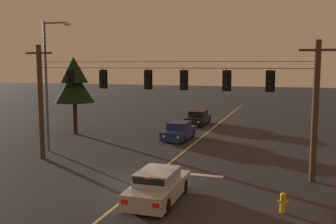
{
  "coord_description": "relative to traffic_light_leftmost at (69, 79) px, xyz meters",
  "views": [
    {
      "loc": [
        6.84,
        -17.41,
        5.91
      ],
      "look_at": [
        0.0,
        4.03,
        3.15
      ],
      "focal_mm": 41.24,
      "sensor_mm": 36.0,
      "label": 1
    }
  ],
  "objects": [
    {
      "name": "fire_hydrant",
      "position": [
        12.63,
        -4.8,
        -4.64
      ],
      "size": [
        0.44,
        0.22,
        0.84
      ],
      "color": "gold",
      "rests_on": "ground"
    },
    {
      "name": "traffic_light_leftmost",
      "position": [
        0.0,
        0.0,
        0.0
      ],
      "size": [
        0.48,
        0.41,
        1.22
      ],
      "color": "black"
    },
    {
      "name": "tree_verge_near",
      "position": [
        -4.82,
        8.42,
        -0.63
      ],
      "size": [
        3.37,
        3.37,
        6.6
      ],
      "color": "#332316",
      "rests_on": "ground"
    },
    {
      "name": "car_oncoming_lead",
      "position": [
        4.37,
        8.77,
        -4.43
      ],
      "size": [
        1.8,
        4.42,
        1.39
      ],
      "color": "navy",
      "rests_on": "ground"
    },
    {
      "name": "lane_centre_stripe",
      "position": [
        5.93,
        6.02,
        -5.08
      ],
      "size": [
        0.14,
        60.0,
        0.01
      ],
      "primitive_type": "cube",
      "color": "#D1C64C",
      "rests_on": "ground"
    },
    {
      "name": "car_oncoming_trailing",
      "position": [
        4.07,
        16.72,
        -4.43
      ],
      "size": [
        1.8,
        4.42,
        1.39
      ],
      "color": "black",
      "rests_on": "ground"
    },
    {
      "name": "traffic_light_rightmost",
      "position": [
        9.5,
        0.0,
        0.0
      ],
      "size": [
        0.48,
        0.41,
        1.22
      ],
      "color": "black"
    },
    {
      "name": "street_lamp_corner",
      "position": [
        -2.73,
        1.94,
        0.13
      ],
      "size": [
        2.11,
        0.3,
        8.78
      ],
      "color": "#4C4F54",
      "rests_on": "ground"
    },
    {
      "name": "signal_span_assembly",
      "position": [
        5.93,
        0.02,
        -1.36
      ],
      "size": [
        17.89,
        0.32,
        7.13
      ],
      "color": "#423021",
      "rests_on": "ground"
    },
    {
      "name": "traffic_light_right_inner",
      "position": [
        7.13,
        0.0,
        0.0
      ],
      "size": [
        0.48,
        0.41,
        1.22
      ],
      "color": "black"
    },
    {
      "name": "traffic_light_centre",
      "position": [
        5.03,
        0.0,
        0.0
      ],
      "size": [
        0.48,
        0.41,
        1.22
      ],
      "color": "black"
    },
    {
      "name": "car_waiting_near_lane",
      "position": [
        7.4,
        -5.03,
        -4.43
      ],
      "size": [
        1.8,
        4.33,
        1.39
      ],
      "color": "#A5A5AD",
      "rests_on": "ground"
    },
    {
      "name": "traffic_light_left_inner",
      "position": [
        2.22,
        0.0,
        0.0
      ],
      "size": [
        0.48,
        0.41,
        1.22
      ],
      "color": "black"
    },
    {
      "name": "traffic_light_far_right",
      "position": [
        11.74,
        0.0,
        0.0
      ],
      "size": [
        0.48,
        0.41,
        1.22
      ],
      "color": "black"
    },
    {
      "name": "stop_bar_paint",
      "position": [
        7.83,
        -0.58,
        -5.08
      ],
      "size": [
        3.4,
        0.36,
        0.01
      ],
      "primitive_type": "cube",
      "color": "silver",
      "rests_on": "ground"
    },
    {
      "name": "ground_plane",
      "position": [
        5.93,
        -3.01,
        -5.08
      ],
      "size": [
        180.0,
        180.0,
        0.0
      ],
      "primitive_type": "plane",
      "color": "#28282B"
    }
  ]
}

